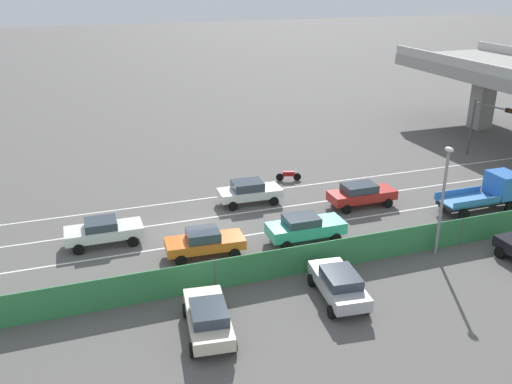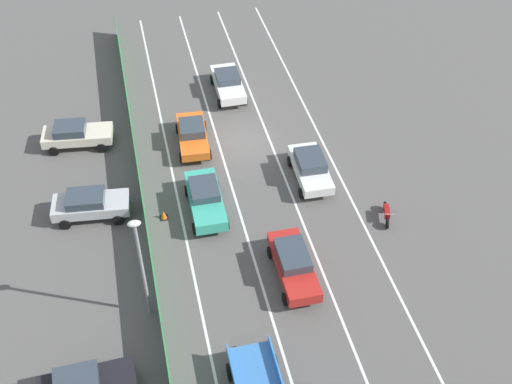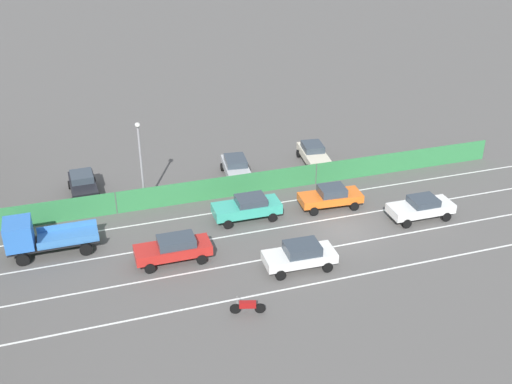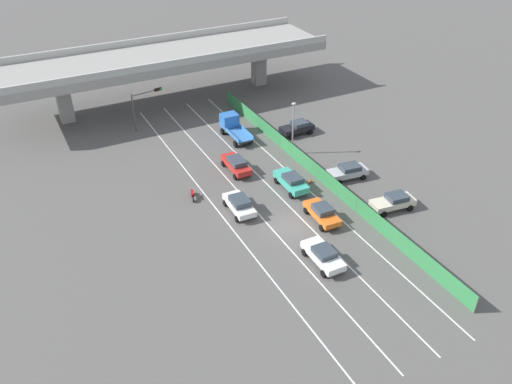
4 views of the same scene
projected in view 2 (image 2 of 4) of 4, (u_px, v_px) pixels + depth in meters
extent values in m
plane|color=#565451|center=(244.00, 142.00, 41.63)|extent=(300.00, 300.00, 0.00)
cube|color=silver|center=(351.00, 198.00, 37.75)|extent=(0.14, 49.21, 0.01)
cube|color=silver|center=(297.00, 207.00, 37.19)|extent=(0.14, 49.21, 0.01)
cube|color=silver|center=(241.00, 216.00, 36.64)|extent=(0.14, 49.21, 0.01)
cube|color=silver|center=(183.00, 226.00, 36.09)|extent=(0.14, 49.21, 0.01)
cube|color=#338447|center=(146.00, 221.00, 35.18)|extent=(0.06, 45.21, 1.68)
cylinder|color=#4C514C|center=(116.00, 25.00, 51.32)|extent=(0.10, 0.10, 1.68)
cylinder|color=#4C514C|center=(133.00, 139.00, 40.56)|extent=(0.10, 0.10, 1.68)
cylinder|color=#4C514C|center=(163.00, 334.00, 29.80)|extent=(0.10, 0.10, 1.68)
cube|color=red|center=(294.00, 266.00, 32.88)|extent=(1.73, 4.67, 0.63)
cube|color=#333D47|center=(293.00, 255.00, 32.66)|extent=(1.52, 2.26, 0.52)
cylinder|color=black|center=(318.00, 293.00, 32.21)|extent=(0.22, 0.64, 0.64)
cylinder|color=black|center=(285.00, 299.00, 31.93)|extent=(0.22, 0.64, 0.64)
cylinder|color=black|center=(301.00, 247.00, 34.48)|extent=(0.22, 0.64, 0.64)
cylinder|color=black|center=(270.00, 252.00, 34.20)|extent=(0.22, 0.64, 0.64)
cube|color=orange|center=(193.00, 136.00, 40.91)|extent=(2.04, 4.55, 0.55)
cube|color=#333D47|center=(192.00, 128.00, 40.60)|extent=(1.66, 1.91, 0.55)
cylinder|color=black|center=(209.00, 155.00, 40.22)|extent=(0.26, 0.65, 0.64)
cylinder|color=black|center=(181.00, 158.00, 40.00)|extent=(0.26, 0.65, 0.64)
cylinder|color=black|center=(204.00, 126.00, 42.41)|extent=(0.26, 0.65, 0.64)
cylinder|color=black|center=(178.00, 129.00, 42.19)|extent=(0.26, 0.65, 0.64)
cube|color=silver|center=(310.00, 169.00, 38.50)|extent=(1.97, 4.42, 0.58)
cube|color=#333D47|center=(310.00, 160.00, 38.22)|extent=(1.67, 2.12, 0.58)
cylinder|color=black|center=(331.00, 189.00, 37.86)|extent=(0.24, 0.65, 0.64)
cylinder|color=black|center=(301.00, 193.00, 37.61)|extent=(0.24, 0.65, 0.64)
cylinder|color=black|center=(318.00, 158.00, 39.99)|extent=(0.24, 0.65, 0.64)
cylinder|color=black|center=(290.00, 161.00, 39.74)|extent=(0.24, 0.65, 0.64)
cube|color=white|center=(228.00, 84.00, 45.22)|extent=(1.85, 4.51, 0.60)
cube|color=#333D47|center=(227.00, 76.00, 44.96)|extent=(1.61, 1.84, 0.47)
cylinder|color=black|center=(245.00, 100.00, 44.59)|extent=(0.23, 0.64, 0.64)
cylinder|color=black|center=(220.00, 103.00, 44.30)|extent=(0.23, 0.64, 0.64)
cylinder|color=black|center=(237.00, 77.00, 46.77)|extent=(0.23, 0.64, 0.64)
cylinder|color=black|center=(212.00, 80.00, 46.48)|extent=(0.23, 0.64, 0.64)
cube|color=teal|center=(206.00, 200.00, 36.43)|extent=(1.86, 4.68, 0.69)
cube|color=#333D47|center=(204.00, 189.00, 36.25)|extent=(1.61, 2.02, 0.47)
cylinder|color=black|center=(227.00, 224.00, 35.78)|extent=(0.23, 0.64, 0.64)
cylinder|color=black|center=(195.00, 229.00, 35.50)|extent=(0.23, 0.64, 0.64)
cylinder|color=black|center=(217.00, 186.00, 38.05)|extent=(0.23, 0.64, 0.64)
cylinder|color=black|center=(187.00, 191.00, 37.76)|extent=(0.23, 0.64, 0.64)
cube|color=#3875BC|center=(257.00, 381.00, 27.95)|extent=(2.04, 3.72, 0.10)
cube|color=#3875BC|center=(279.00, 373.00, 27.96)|extent=(0.08, 3.72, 0.44)
cube|color=#3875BC|center=(235.00, 383.00, 27.63)|extent=(0.08, 3.72, 0.44)
cylinder|color=black|center=(274.00, 363.00, 29.15)|extent=(0.26, 0.80, 0.80)
cylinder|color=black|center=(230.00, 372.00, 28.81)|extent=(0.26, 0.80, 0.80)
cylinder|color=black|center=(387.00, 223.00, 35.81)|extent=(0.26, 0.60, 0.60)
cylinder|color=black|center=(385.00, 207.00, 36.80)|extent=(0.26, 0.60, 0.60)
cube|color=maroon|center=(387.00, 211.00, 36.11)|extent=(0.52, 0.96, 0.36)
cylinder|color=#B2B2B2|center=(389.00, 214.00, 35.47)|extent=(0.59, 0.19, 0.03)
cube|color=beige|center=(78.00, 135.00, 40.92)|extent=(4.56, 2.28, 0.59)
cube|color=#333D47|center=(70.00, 129.00, 40.51)|extent=(2.11, 1.78, 0.52)
cylinder|color=black|center=(103.00, 131.00, 41.99)|extent=(0.66, 0.30, 0.64)
cylinder|color=black|center=(102.00, 148.00, 40.70)|extent=(0.66, 0.30, 0.64)
cylinder|color=black|center=(57.00, 134.00, 41.75)|extent=(0.66, 0.30, 0.64)
cylinder|color=black|center=(54.00, 151.00, 40.46)|extent=(0.66, 0.30, 0.64)
cube|color=#B2B5B7|center=(91.00, 205.00, 36.18)|extent=(4.47, 2.23, 0.62)
cube|color=#333D47|center=(85.00, 198.00, 35.77)|extent=(2.25, 1.78, 0.50)
cylinder|color=black|center=(119.00, 199.00, 37.27)|extent=(0.66, 0.29, 0.64)
cylinder|color=black|center=(118.00, 220.00, 35.98)|extent=(0.66, 0.29, 0.64)
cylinder|color=black|center=(68.00, 203.00, 37.01)|extent=(0.66, 0.29, 0.64)
cylinder|color=black|center=(65.00, 224.00, 35.73)|extent=(0.66, 0.29, 0.64)
cube|color=#333D47|center=(76.00, 383.00, 27.36)|extent=(1.95, 1.65, 0.50)
cylinder|color=black|center=(120.00, 368.00, 29.05)|extent=(0.65, 0.24, 0.64)
cylinder|color=black|center=(55.00, 383.00, 28.51)|extent=(0.65, 0.24, 0.64)
cylinder|color=gray|center=(143.00, 272.00, 29.68)|extent=(0.16, 0.16, 6.07)
ellipsoid|color=silver|center=(134.00, 224.00, 27.50)|extent=(0.60, 0.36, 0.28)
cone|color=orange|center=(164.00, 215.00, 36.36)|extent=(0.36, 0.36, 0.56)
cube|color=black|center=(164.00, 218.00, 36.54)|extent=(0.47, 0.47, 0.03)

